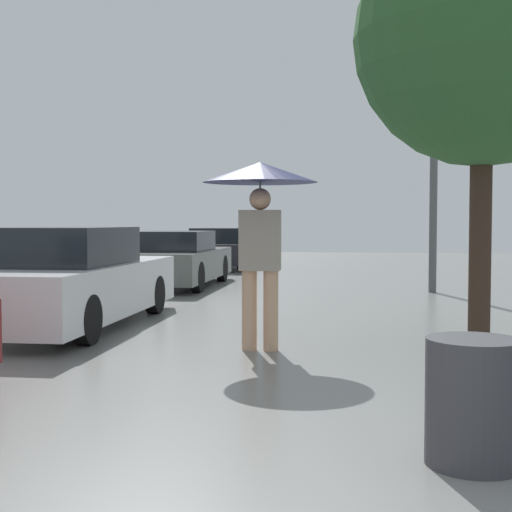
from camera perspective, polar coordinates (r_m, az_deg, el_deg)
The scene contains 7 objects.
pedestrian at distance 7.61m, azimuth 0.33°, elevation 4.70°, with size 1.23×1.23×2.02m.
parked_car_second at distance 9.72m, azimuth -14.60°, elevation -1.92°, with size 1.64×4.52×1.31m.
parked_car_third at distance 15.39m, azimuth -6.42°, elevation -0.32°, with size 1.68×4.34×1.19m.
parked_car_farthest at distance 21.38m, azimuth -2.74°, elevation 0.57°, with size 1.76×4.48×1.20m.
tree at distance 8.59m, azimuth 17.72°, elevation 16.27°, with size 2.86×2.86×4.85m.
street_lamp at distance 14.43m, azimuth 14.04°, elevation 7.72°, with size 0.33×0.33×4.39m.
trash_bin at distance 4.30m, azimuth 16.99°, elevation -11.09°, with size 0.54×0.54×0.72m.
Camera 1 is at (0.56, -2.63, 1.38)m, focal length 50.00 mm.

